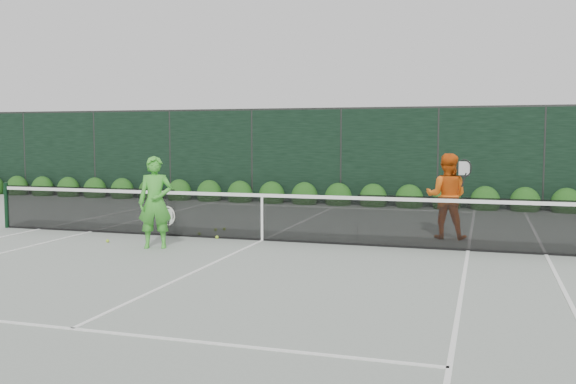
% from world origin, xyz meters
% --- Properties ---
extents(ground, '(80.00, 80.00, 0.00)m').
position_xyz_m(ground, '(0.00, 0.00, 0.00)').
color(ground, gray).
rests_on(ground, ground).
extents(tennis_net, '(12.90, 0.10, 1.07)m').
position_xyz_m(tennis_net, '(-0.02, 0.00, 0.53)').
color(tennis_net, black).
rests_on(tennis_net, ground).
extents(player_woman, '(0.76, 0.63, 1.78)m').
position_xyz_m(player_woman, '(-1.68, -1.41, 0.89)').
color(player_woman, green).
rests_on(player_woman, ground).
extents(player_man, '(0.96, 0.73, 1.80)m').
position_xyz_m(player_man, '(3.62, 1.42, 0.90)').
color(player_man, orange).
rests_on(player_man, ground).
extents(court_lines, '(11.03, 23.83, 0.01)m').
position_xyz_m(court_lines, '(0.00, 0.00, 0.01)').
color(court_lines, white).
rests_on(court_lines, ground).
extents(windscreen_fence, '(32.00, 21.07, 3.06)m').
position_xyz_m(windscreen_fence, '(0.00, -2.71, 1.51)').
color(windscreen_fence, black).
rests_on(windscreen_fence, ground).
extents(hedge_row, '(31.66, 0.65, 0.94)m').
position_xyz_m(hedge_row, '(-0.00, 7.15, 0.23)').
color(hedge_row, '#143B10').
rests_on(hedge_row, ground).
extents(tennis_balls, '(2.01, 2.32, 0.07)m').
position_xyz_m(tennis_balls, '(-1.65, 0.23, 0.03)').
color(tennis_balls, '#AAD52F').
rests_on(tennis_balls, ground).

